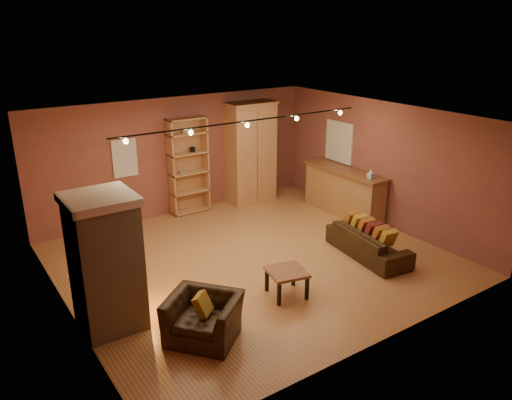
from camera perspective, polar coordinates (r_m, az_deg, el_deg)
floor at (r=9.90m, az=-0.27°, el=-6.84°), size 7.00×7.00×0.00m
ceiling at (r=9.00m, az=-0.30°, el=9.31°), size 7.00×7.00×0.00m
back_wall at (r=12.07m, az=-8.96°, el=4.99°), size 7.00×0.02×2.80m
left_wall at (r=8.08m, az=-21.41°, el=-3.75°), size 0.02×6.50×2.80m
right_wall at (r=11.59m, az=14.27°, el=3.98°), size 0.02×6.50×2.80m
fireplace at (r=7.78m, az=-16.75°, el=-6.86°), size 1.01×0.98×2.12m
back_window at (r=11.55m, az=-14.79°, el=4.66°), size 0.56×0.04×0.86m
bookcase at (r=12.10m, az=-7.88°, el=4.01°), size 0.95×0.37×2.33m
armoire at (r=12.71m, az=-0.66°, el=5.45°), size 1.26×0.71×2.57m
bar_counter at (r=12.18m, az=10.01°, el=0.99°), size 0.63×2.36×1.13m
tissue_box at (r=11.39m, az=12.98°, el=2.87°), size 0.14×0.14×0.23m
right_window at (r=12.44m, az=9.49°, el=6.59°), size 0.05×0.90×1.00m
loveseat at (r=10.15m, az=12.75°, el=-4.22°), size 0.80×1.95×0.78m
armchair at (r=7.49m, az=-6.08°, el=-12.50°), size 1.17×1.22×0.90m
coffee_table at (r=8.54m, az=3.54°, el=-8.46°), size 0.73×0.73×0.47m
track_rail at (r=9.18m, az=-1.01°, el=8.82°), size 5.20×0.09×0.13m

